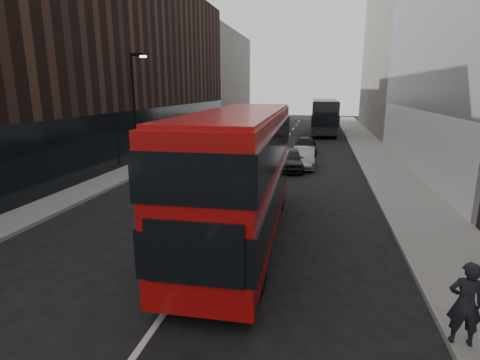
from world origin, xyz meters
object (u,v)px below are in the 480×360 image
Objects in this scene: car_a at (290,159)px; pedestrian at (465,303)px; grey_bus at (324,116)px; car_b at (304,158)px; red_bus at (241,170)px; car_c at (306,146)px; street_lamp at (135,102)px.

pedestrian is at bearing -80.91° from car_a.
grey_bus is 19.85m from car_b.
red_bus is 32.35m from grey_bus.
car_c is at bearing 83.84° from red_bus.
grey_bus is (2.91, 32.21, -0.39)m from red_bus.
car_a is at bearing -97.86° from car_c.
car_b is (0.83, 0.91, -0.04)m from car_a.
car_b is (1.56, 12.46, -1.76)m from red_bus.
car_b is 5.66m from car_c.
street_lamp reaches higher than car_b.
pedestrian is at bearing -78.73° from car_b.
red_bus reaches higher than car_c.
car_c is (1.46, 18.11, -1.80)m from red_bus.
car_a is at bearing -133.84° from car_b.
grey_bus is 6.80× the size of pedestrian.
car_c is (-1.45, -14.10, -1.41)m from grey_bus.
pedestrian is (2.48, -36.90, -1.01)m from grey_bus.
pedestrian is (3.83, -17.15, 0.36)m from car_b.
red_bus is at bearing -96.03° from grey_bus.
car_a is at bearing 84.85° from red_bus.
red_bus is 2.58× the size of car_c.
red_bus reaches higher than pedestrian.
grey_bus is at bearing 83.27° from red_bus.
pedestrian reaches higher than car_c.
pedestrian reaches higher than car_a.
red_bus is 2.69× the size of car_a.
pedestrian is (5.39, -4.69, -1.40)m from red_bus.
car_a is 6.61m from car_c.
red_bus is at bearing -98.44° from car_b.
red_bus is at bearing -100.52° from car_a.
car_b is (-1.35, -19.75, -1.37)m from grey_bus.
pedestrian is at bearing -87.02° from grey_bus.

